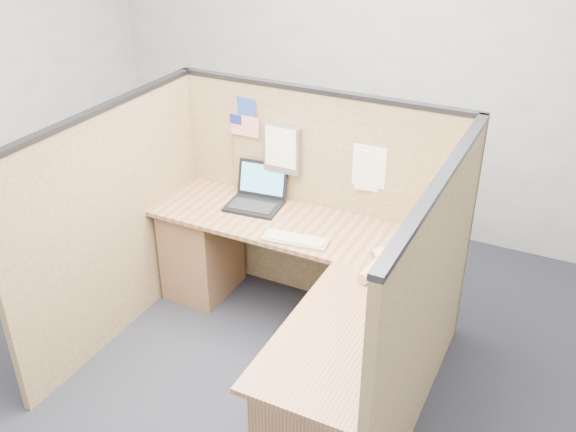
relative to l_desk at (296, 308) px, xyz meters
The scene contains 13 objects.
floor 0.52m from the l_desk, 122.80° to the right, with size 5.00×5.00×0.00m, color black.
wall_back 2.22m from the l_desk, 95.35° to the left, with size 5.00×5.00×0.00m, color gray.
cubicle_partitions 0.44m from the l_desk, 142.47° to the left, with size 2.06×1.83×1.53m.
l_desk is the anchor object (origin of this frame).
laptop 0.86m from the l_desk, 135.52° to the left, with size 0.38×0.37×0.26m.
keyboard 0.41m from the l_desk, 118.03° to the left, with size 0.42×0.19×0.03m.
mouse 0.61m from the l_desk, 29.85° to the left, with size 0.10×0.06×0.04m, color #B5B4B9.
hand_forearm 0.58m from the l_desk, 15.05° to the left, with size 0.10×0.36×0.07m.
blue_poster 1.33m from the l_desk, 136.44° to the left, with size 0.18×0.00×0.24m, color #22429D.
american_flag 1.28m from the l_desk, 137.86° to the left, with size 0.22×0.01×0.38m.
file_holder 1.06m from the l_desk, 123.00° to the left, with size 0.25×0.05×0.33m.
paper_left 0.99m from the l_desk, 75.89° to the left, with size 0.22×0.00×0.28m, color white.
paper_right 0.97m from the l_desk, 74.36° to the left, with size 0.21×0.00×0.27m, color white.
Camera 1 is at (1.54, -2.54, 2.74)m, focal length 40.00 mm.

